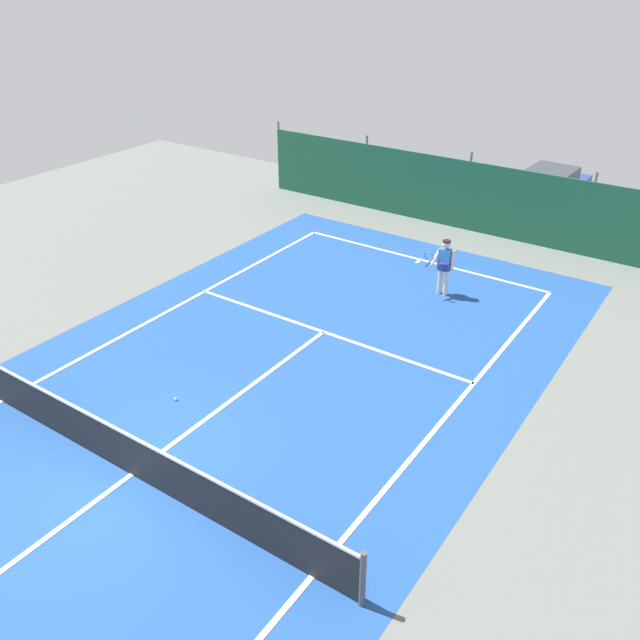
{
  "coord_description": "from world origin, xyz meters",
  "views": [
    {
      "loc": [
        8.22,
        -5.81,
        8.58
      ],
      "look_at": [
        0.47,
        5.55,
        0.9
      ],
      "focal_mm": 37.28,
      "sensor_mm": 36.0,
      "label": 1
    }
  ],
  "objects_px": {
    "tennis_net": "(128,453)",
    "parked_car": "(548,192)",
    "tennis_ball_near_player": "(176,399)",
    "tennis_player": "(444,263)"
  },
  "relations": [
    {
      "from": "tennis_net",
      "to": "tennis_player",
      "type": "distance_m",
      "value": 10.21
    },
    {
      "from": "tennis_net",
      "to": "tennis_ball_near_player",
      "type": "relative_size",
      "value": 153.33
    },
    {
      "from": "tennis_net",
      "to": "tennis_player",
      "type": "xyz_separation_m",
      "value": [
        1.57,
        10.08,
        0.45
      ]
    },
    {
      "from": "tennis_ball_near_player",
      "to": "parked_car",
      "type": "xyz_separation_m",
      "value": [
        2.89,
        16.16,
        0.81
      ]
    },
    {
      "from": "tennis_player",
      "to": "parked_car",
      "type": "xyz_separation_m",
      "value": [
        0.31,
        8.23,
        -0.12
      ]
    },
    {
      "from": "parked_car",
      "to": "tennis_ball_near_player",
      "type": "bearing_deg",
      "value": 83.09
    },
    {
      "from": "tennis_ball_near_player",
      "to": "parked_car",
      "type": "height_order",
      "value": "parked_car"
    },
    {
      "from": "tennis_player",
      "to": "tennis_ball_near_player",
      "type": "relative_size",
      "value": 24.85
    },
    {
      "from": "tennis_net",
      "to": "parked_car",
      "type": "relative_size",
      "value": 2.36
    },
    {
      "from": "tennis_player",
      "to": "parked_car",
      "type": "height_order",
      "value": "parked_car"
    }
  ]
}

